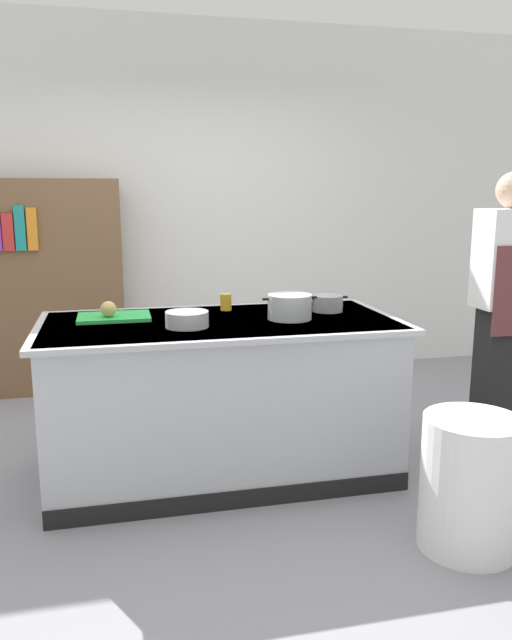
# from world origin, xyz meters

# --- Properties ---
(ground_plane) EXTENTS (10.00, 10.00, 0.00)m
(ground_plane) POSITION_xyz_m (0.00, 0.00, 0.00)
(ground_plane) COLOR gray
(back_wall) EXTENTS (6.40, 0.12, 3.00)m
(back_wall) POSITION_xyz_m (0.00, 2.10, 1.50)
(back_wall) COLOR white
(back_wall) RESTS_ON ground_plane
(counter_island) EXTENTS (1.98, 0.98, 0.90)m
(counter_island) POSITION_xyz_m (0.00, -0.00, 0.47)
(counter_island) COLOR #B7BABF
(counter_island) RESTS_ON ground_plane
(cutting_board) EXTENTS (0.40, 0.28, 0.02)m
(cutting_board) POSITION_xyz_m (-0.57, 0.18, 0.91)
(cutting_board) COLOR green
(cutting_board) RESTS_ON counter_island
(onion) EXTENTS (0.09, 0.09, 0.09)m
(onion) POSITION_xyz_m (-0.60, 0.13, 0.96)
(onion) COLOR tan
(onion) RESTS_ON cutting_board
(stock_pot) EXTENTS (0.31, 0.25, 0.14)m
(stock_pot) POSITION_xyz_m (0.39, -0.05, 0.97)
(stock_pot) COLOR #B7BABF
(stock_pot) RESTS_ON counter_island
(sauce_pan) EXTENTS (0.25, 0.18, 0.10)m
(sauce_pan) POSITION_xyz_m (0.67, 0.12, 0.95)
(sauce_pan) COLOR #99999E
(sauce_pan) RESTS_ON counter_island
(mixing_bowl) EXTENTS (0.23, 0.23, 0.08)m
(mixing_bowl) POSITION_xyz_m (-0.20, -0.13, 0.94)
(mixing_bowl) COLOR #B7BABF
(mixing_bowl) RESTS_ON counter_island
(juice_cup) EXTENTS (0.07, 0.07, 0.10)m
(juice_cup) POSITION_xyz_m (0.08, 0.29, 0.95)
(juice_cup) COLOR yellow
(juice_cup) RESTS_ON counter_island
(trash_bin) EXTENTS (0.44, 0.44, 0.62)m
(trash_bin) POSITION_xyz_m (0.96, -1.02, 0.31)
(trash_bin) COLOR white
(trash_bin) RESTS_ON ground_plane
(person_chef) EXTENTS (0.38, 0.25, 1.72)m
(person_chef) POSITION_xyz_m (1.79, -0.00, 0.91)
(person_chef) COLOR black
(person_chef) RESTS_ON ground_plane
(bookshelf) EXTENTS (1.10, 0.31, 1.70)m
(bookshelf) POSITION_xyz_m (-1.05, 1.80, 0.85)
(bookshelf) COLOR brown
(bookshelf) RESTS_ON ground_plane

